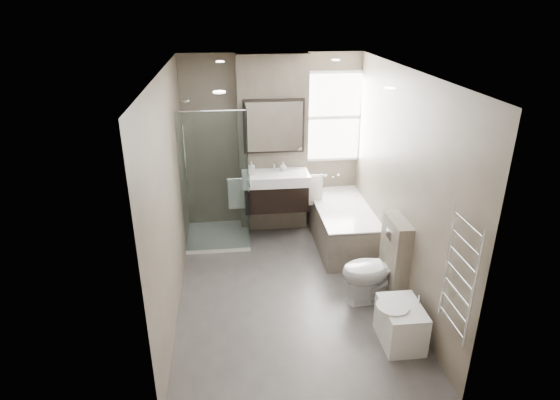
{
  "coord_description": "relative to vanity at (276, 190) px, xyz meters",
  "views": [
    {
      "loc": [
        -0.65,
        -4.78,
        3.26
      ],
      "look_at": [
        -0.08,
        0.15,
        1.13
      ],
      "focal_mm": 30.0,
      "sensor_mm": 36.0,
      "label": 1
    }
  ],
  "objects": [
    {
      "name": "soap_bottle_b",
      "position": [
        0.12,
        0.09,
        0.33
      ],
      "size": [
        0.1,
        0.1,
        0.13
      ],
      "primitive_type": "imported",
      "color": "white",
      "rests_on": "vanity"
    },
    {
      "name": "bidet",
      "position": [
        1.01,
        -2.49,
        -0.51
      ],
      "size": [
        0.47,
        0.54,
        0.56
      ],
      "color": "white",
      "rests_on": "ground"
    },
    {
      "name": "towel_right",
      "position": [
        0.56,
        -0.02,
        -0.02
      ],
      "size": [
        0.24,
        0.06,
        0.44
      ],
      "primitive_type": "cube",
      "color": "silver",
      "rests_on": "vanity_pier"
    },
    {
      "name": "soap_bottle_a",
      "position": [
        -0.34,
        -0.02,
        0.36
      ],
      "size": [
        0.09,
        0.09,
        0.19
      ],
      "primitive_type": "imported",
      "color": "white",
      "rests_on": "vanity"
    },
    {
      "name": "window",
      "position": [
        0.9,
        0.45,
        0.93
      ],
      "size": [
        0.98,
        0.06,
        1.33
      ],
      "color": "white",
      "rests_on": "room"
    },
    {
      "name": "vanity_pier",
      "position": [
        0.0,
        0.35,
        0.56
      ],
      "size": [
        1.0,
        0.25,
        2.6
      ],
      "primitive_type": "cube",
      "color": "#675E51",
      "rests_on": "ground"
    },
    {
      "name": "cistern_box",
      "position": [
        1.21,
        -1.68,
        -0.24
      ],
      "size": [
        0.19,
        0.55,
        1.0
      ],
      "color": "#675E51",
      "rests_on": "ground"
    },
    {
      "name": "vanity",
      "position": [
        0.0,
        0.0,
        0.0
      ],
      "size": [
        0.95,
        0.47,
        0.66
      ],
      "color": "black",
      "rests_on": "vanity_pier"
    },
    {
      "name": "bathtub",
      "position": [
        0.92,
        -0.33,
        -0.43
      ],
      "size": [
        0.75,
        1.6,
        0.57
      ],
      "color": "#675E51",
      "rests_on": "ground"
    },
    {
      "name": "mirror_cabinet",
      "position": [
        0.0,
        0.19,
        0.89
      ],
      "size": [
        0.86,
        0.08,
        0.76
      ],
      "color": "black",
      "rests_on": "vanity_pier"
    },
    {
      "name": "shower_enclosure",
      "position": [
        -0.75,
        -0.08,
        -0.25
      ],
      "size": [
        0.9,
        0.9,
        2.0
      ],
      "color": "white",
      "rests_on": "ground"
    },
    {
      "name": "room",
      "position": [
        0.0,
        -1.43,
        0.56
      ],
      "size": [
        2.7,
        3.9,
        2.7
      ],
      "color": "#4A4644",
      "rests_on": "ground"
    },
    {
      "name": "toilet",
      "position": [
        0.97,
        -1.74,
        -0.35
      ],
      "size": [
        0.81,
        0.51,
        0.79
      ],
      "primitive_type": "imported",
      "rotation": [
        0.0,
        0.0,
        -1.48
      ],
      "color": "white",
      "rests_on": "ground"
    },
    {
      "name": "towel_left",
      "position": [
        -0.56,
        -0.02,
        -0.02
      ],
      "size": [
        0.24,
        0.06,
        0.44
      ],
      "primitive_type": "cube",
      "color": "silver",
      "rests_on": "vanity_pier"
    },
    {
      "name": "towel_radiator",
      "position": [
        1.25,
        -3.03,
        0.38
      ],
      "size": [
        0.03,
        0.49,
        1.1
      ],
      "color": "silver",
      "rests_on": "room"
    }
  ]
}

